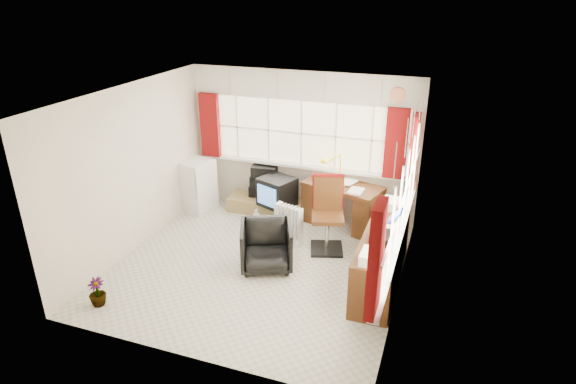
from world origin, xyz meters
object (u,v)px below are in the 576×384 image
tv_bench (267,205)px  mini_fridge (196,185)px  office_chair (266,246)px  crt_tv (277,192)px  task_chair (328,210)px  credenza (382,256)px  desk_lamp (341,162)px  desk (342,203)px  radiator (290,228)px

tv_bench → mini_fridge: (-1.25, -0.29, 0.34)m
office_chair → crt_tv: 1.60m
mini_fridge → task_chair: bearing=-12.2°
office_chair → mini_fridge: mini_fridge is taller
tv_bench → crt_tv: (0.25, -0.17, 0.37)m
credenza → tv_bench: size_ratio=1.43×
desk_lamp → mini_fridge: (-2.52, -0.45, -0.59)m
desk_lamp → tv_bench: (-1.27, -0.17, -0.93)m
task_chair → tv_bench: (-1.33, 0.84, -0.49)m
desk → radiator: (-0.63, -0.85, -0.16)m
crt_tv → desk_lamp: bearing=18.1°
task_chair → tv_bench: size_ratio=0.83×
desk → tv_bench: (-1.38, 0.06, -0.29)m
task_chair → mini_fridge: 2.64m
radiator → credenza: size_ratio=0.31×
crt_tv → mini_fridge: bearing=-175.4°
office_chair → mini_fridge: 2.38m
desk → mini_fridge: bearing=-175.1°
mini_fridge → radiator: bearing=-17.4°
radiator → mini_fridge: bearing=162.6°
desk → crt_tv: desk is taller
desk → desk_lamp: desk_lamp is taller
desk → tv_bench: 1.41m
desk → desk_lamp: bearing=116.3°
radiator → credenza: (1.52, -0.61, 0.13)m
mini_fridge → tv_bench: bearing=13.0°
tv_bench → desk_lamp: bearing=7.4°
tv_bench → crt_tv: bearing=-33.8°
crt_tv → mini_fridge: 1.51m
desk → office_chair: desk is taller
desk_lamp → task_chair: size_ratio=0.38×
office_chair → crt_tv: crt_tv is taller
desk → mini_fridge: mini_fridge is taller
office_chair → mini_fridge: (-1.91, 1.41, 0.12)m
task_chair → office_chair: bearing=-127.9°
desk_lamp → crt_tv: bearing=-161.9°
task_chair → crt_tv: (-1.08, 0.68, -0.12)m
task_chair → credenza: (0.95, -0.68, -0.23)m
mini_fridge → desk_lamp: bearing=10.2°
tv_bench → crt_tv: crt_tv is taller
credenza → tv_bench: credenza is taller
crt_tv → radiator: bearing=-56.0°
desk_lamp → mini_fridge: 2.63m
task_chair → mini_fridge: size_ratio=1.27×
office_chair → credenza: 1.63m
desk → radiator: size_ratio=2.26×
radiator → crt_tv: crt_tv is taller
office_chair → mini_fridge: size_ratio=0.81×
credenza → mini_fridge: mini_fridge is taller
desk_lamp → tv_bench: 1.58m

